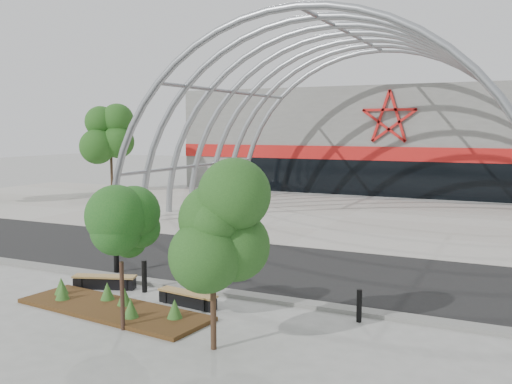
% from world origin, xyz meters
% --- Properties ---
extents(ground, '(140.00, 140.00, 0.00)m').
position_xyz_m(ground, '(0.00, 0.00, 0.00)').
color(ground, gray).
rests_on(ground, ground).
extents(road, '(140.00, 7.00, 0.02)m').
position_xyz_m(road, '(0.00, 3.50, 0.01)').
color(road, black).
rests_on(road, ground).
extents(forecourt, '(60.00, 17.00, 0.04)m').
position_xyz_m(forecourt, '(0.00, 15.50, 0.02)').
color(forecourt, '#AAA399').
rests_on(forecourt, ground).
extents(kerb, '(60.00, 0.50, 0.12)m').
position_xyz_m(kerb, '(0.00, -0.25, 0.06)').
color(kerb, slate).
rests_on(kerb, ground).
extents(arena_building, '(34.00, 15.24, 8.00)m').
position_xyz_m(arena_building, '(0.00, 33.45, 3.99)').
color(arena_building, slate).
rests_on(arena_building, ground).
extents(vault_canopy, '(20.80, 15.80, 20.36)m').
position_xyz_m(vault_canopy, '(0.00, 15.50, 0.02)').
color(vault_canopy, '#94999D').
rests_on(vault_canopy, ground).
extents(planting_bed, '(5.90, 2.39, 0.61)m').
position_xyz_m(planting_bed, '(-1.06, -2.91, 0.15)').
color(planting_bed, '#39270E').
rests_on(planting_bed, ground).
extents(street_tree_0, '(1.47, 1.47, 3.35)m').
position_xyz_m(street_tree_0, '(0.17, -3.96, 2.40)').
color(street_tree_0, black).
rests_on(street_tree_0, ground).
extents(street_tree_1, '(1.65, 1.65, 3.90)m').
position_xyz_m(street_tree_1, '(2.80, -4.07, 2.80)').
color(street_tree_1, '#332014').
rests_on(street_tree_1, ground).
extents(bench_0, '(1.98, 1.06, 0.41)m').
position_xyz_m(bench_0, '(-2.67, -1.29, 0.20)').
color(bench_0, black).
rests_on(bench_0, ground).
extents(bench_1, '(1.90, 0.64, 0.39)m').
position_xyz_m(bench_1, '(0.57, -1.64, 0.19)').
color(bench_1, black).
rests_on(bench_1, ground).
extents(bollard_0, '(0.18, 0.18, 1.13)m').
position_xyz_m(bollard_0, '(-3.60, 0.41, 0.56)').
color(bollard_0, black).
rests_on(bollard_0, ground).
extents(bollard_1, '(0.16, 0.16, 0.98)m').
position_xyz_m(bollard_1, '(-1.32, -1.08, 0.49)').
color(bollard_1, black).
rests_on(bollard_1, ground).
extents(bollard_2, '(0.15, 0.15, 0.96)m').
position_xyz_m(bollard_2, '(-0.36, 0.36, 0.48)').
color(bollard_2, black).
rests_on(bollard_2, ground).
extents(bollard_3, '(0.17, 0.17, 1.06)m').
position_xyz_m(bollard_3, '(0.15, -0.07, 0.53)').
color(bollard_3, black).
rests_on(bollard_3, ground).
extents(bollard_4, '(0.14, 0.14, 0.85)m').
position_xyz_m(bollard_4, '(5.26, -0.90, 0.43)').
color(bollard_4, black).
rests_on(bollard_4, ground).
extents(bg_tree_0, '(3.00, 3.00, 6.45)m').
position_xyz_m(bg_tree_0, '(-20.00, 20.00, 4.64)').
color(bg_tree_0, '#302216').
rests_on(bg_tree_0, ground).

